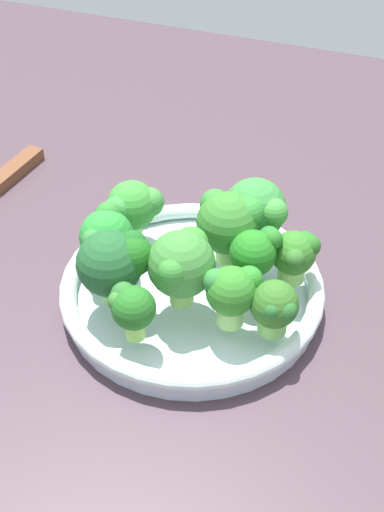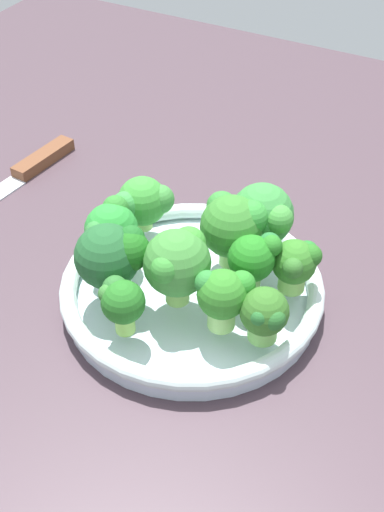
{
  "view_description": "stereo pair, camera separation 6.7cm",
  "coord_description": "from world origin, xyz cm",
  "px_view_note": "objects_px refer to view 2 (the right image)",
  "views": [
    {
      "loc": [
        46.96,
        20.79,
        50.01
      ],
      "look_at": [
        -0.77,
        2.74,
        6.11
      ],
      "focal_mm": 48.93,
      "sensor_mm": 36.0,
      "label": 1
    },
    {
      "loc": [
        44.18,
        26.91,
        50.01
      ],
      "look_at": [
        -0.77,
        2.74,
        6.11
      ],
      "focal_mm": 48.93,
      "sensor_mm": 36.0,
      "label": 2
    }
  ],
  "objects_px": {
    "broccoli_floret_1": "(296,263)",
    "broccoli_floret_7": "(223,295)",
    "broccoli_floret_0": "(265,314)",
    "broccoli_floret_10": "(114,255)",
    "bowl": "(192,290)",
    "broccoli_floret_4": "(262,216)",
    "broccoli_floret_5": "(121,301)",
    "broccoli_floret_8": "(177,262)",
    "knife": "(18,177)",
    "broccoli_floret_9": "(254,258)",
    "broccoli_floret_3": "(143,202)",
    "broccoli_floret_2": "(109,231)",
    "broccoli_floret_6": "(233,225)"
  },
  "relations": [
    {
      "from": "broccoli_floret_4",
      "to": "knife",
      "type": "relative_size",
      "value": 0.29
    },
    {
      "from": "broccoli_floret_0",
      "to": "broccoli_floret_2",
      "type": "xyz_separation_m",
      "value": [
        -0.03,
        -0.18,
        0.0
      ]
    },
    {
      "from": "broccoli_floret_5",
      "to": "broccoli_floret_10",
      "type": "distance_m",
      "value": 0.05
    },
    {
      "from": "broccoli_floret_4",
      "to": "broccoli_floret_5",
      "type": "height_order",
      "value": "broccoli_floret_4"
    },
    {
      "from": "knife",
      "to": "broccoli_floret_7",
      "type": "bearing_deg",
      "value": 69.73
    },
    {
      "from": "broccoli_floret_7",
      "to": "broccoli_floret_8",
      "type": "height_order",
      "value": "broccoli_floret_8"
    },
    {
      "from": "broccoli_floret_5",
      "to": "broccoli_floret_8",
      "type": "height_order",
      "value": "broccoli_floret_8"
    },
    {
      "from": "bowl",
      "to": "broccoli_floret_2",
      "type": "height_order",
      "value": "broccoli_floret_2"
    },
    {
      "from": "broccoli_floret_5",
      "to": "broccoli_floret_10",
      "type": "relative_size",
      "value": 0.73
    },
    {
      "from": "broccoli_floret_4",
      "to": "broccoli_floret_5",
      "type": "distance_m",
      "value": 0.17
    },
    {
      "from": "broccoli_floret_4",
      "to": "broccoli_floret_10",
      "type": "xyz_separation_m",
      "value": [
        0.12,
        -0.1,
        0.0
      ]
    },
    {
      "from": "broccoli_floret_0",
      "to": "broccoli_floret_4",
      "type": "distance_m",
      "value": 0.12
    },
    {
      "from": "broccoli_floret_7",
      "to": "broccoli_floret_1",
      "type": "bearing_deg",
      "value": 152.7
    },
    {
      "from": "bowl",
      "to": "broccoli_floret_8",
      "type": "height_order",
      "value": "broccoli_floret_8"
    },
    {
      "from": "bowl",
      "to": "broccoli_floret_2",
      "type": "distance_m",
      "value": 0.1
    },
    {
      "from": "broccoli_floret_5",
      "to": "bowl",
      "type": "bearing_deg",
      "value": 165.23
    },
    {
      "from": "broccoli_floret_3",
      "to": "broccoli_floret_8",
      "type": "height_order",
      "value": "broccoli_floret_8"
    },
    {
      "from": "broccoli_floret_10",
      "to": "knife",
      "type": "relative_size",
      "value": 0.29
    },
    {
      "from": "bowl",
      "to": "broccoli_floret_2",
      "type": "bearing_deg",
      "value": -82.84
    },
    {
      "from": "bowl",
      "to": "broccoli_floret_4",
      "type": "relative_size",
      "value": 3.41
    },
    {
      "from": "broccoli_floret_5",
      "to": "broccoli_floret_9",
      "type": "bearing_deg",
      "value": 141.36
    },
    {
      "from": "broccoli_floret_9",
      "to": "broccoli_floret_10",
      "type": "height_order",
      "value": "broccoli_floret_10"
    },
    {
      "from": "broccoli_floret_4",
      "to": "broccoli_floret_10",
      "type": "relative_size",
      "value": 1.01
    },
    {
      "from": "broccoli_floret_7",
      "to": "knife",
      "type": "relative_size",
      "value": 0.23
    },
    {
      "from": "broccoli_floret_2",
      "to": "broccoli_floret_4",
      "type": "relative_size",
      "value": 0.81
    },
    {
      "from": "broccoli_floret_3",
      "to": "broccoli_floret_7",
      "type": "relative_size",
      "value": 1.0
    },
    {
      "from": "broccoli_floret_6",
      "to": "broccoli_floret_8",
      "type": "distance_m",
      "value": 0.08
    },
    {
      "from": "broccoli_floret_1",
      "to": "broccoli_floret_7",
      "type": "height_order",
      "value": "broccoli_floret_7"
    },
    {
      "from": "bowl",
      "to": "broccoli_floret_3",
      "type": "height_order",
      "value": "broccoli_floret_3"
    },
    {
      "from": "broccoli_floret_8",
      "to": "knife",
      "type": "bearing_deg",
      "value": -111.88
    },
    {
      "from": "broccoli_floret_1",
      "to": "broccoli_floret_7",
      "type": "distance_m",
      "value": 0.09
    },
    {
      "from": "bowl",
      "to": "broccoli_floret_10",
      "type": "distance_m",
      "value": 0.1
    },
    {
      "from": "broccoli_floret_5",
      "to": "broccoli_floret_8",
      "type": "distance_m",
      "value": 0.06
    },
    {
      "from": "broccoli_floret_1",
      "to": "broccoli_floret_7",
      "type": "relative_size",
      "value": 0.89
    },
    {
      "from": "broccoli_floret_2",
      "to": "broccoli_floret_1",
      "type": "bearing_deg",
      "value": 104.43
    },
    {
      "from": "broccoli_floret_2",
      "to": "knife",
      "type": "distance_m",
      "value": 0.24
    },
    {
      "from": "broccoli_floret_2",
      "to": "broccoli_floret_9",
      "type": "height_order",
      "value": "broccoli_floret_9"
    },
    {
      "from": "broccoli_floret_5",
      "to": "broccoli_floret_3",
      "type": "bearing_deg",
      "value": -156.13
    },
    {
      "from": "broccoli_floret_0",
      "to": "broccoli_floret_3",
      "type": "height_order",
      "value": "broccoli_floret_3"
    },
    {
      "from": "broccoli_floret_1",
      "to": "broccoli_floret_2",
      "type": "relative_size",
      "value": 0.88
    },
    {
      "from": "broccoli_floret_3",
      "to": "broccoli_floret_2",
      "type": "bearing_deg",
      "value": -3.79
    },
    {
      "from": "broccoli_floret_7",
      "to": "broccoli_floret_8",
      "type": "relative_size",
      "value": 0.79
    },
    {
      "from": "broccoli_floret_2",
      "to": "broccoli_floret_3",
      "type": "relative_size",
      "value": 1.02
    },
    {
      "from": "bowl",
      "to": "broccoli_floret_7",
      "type": "xyz_separation_m",
      "value": [
        0.04,
        0.05,
        0.05
      ]
    },
    {
      "from": "broccoli_floret_7",
      "to": "broccoli_floret_0",
      "type": "bearing_deg",
      "value": 92.36
    },
    {
      "from": "bowl",
      "to": "broccoli_floret_5",
      "type": "distance_m",
      "value": 0.11
    },
    {
      "from": "broccoli_floret_3",
      "to": "broccoli_floret_9",
      "type": "xyz_separation_m",
      "value": [
        0.03,
        0.14,
        0.01
      ]
    },
    {
      "from": "broccoli_floret_0",
      "to": "broccoli_floret_10",
      "type": "relative_size",
      "value": 0.72
    },
    {
      "from": "broccoli_floret_1",
      "to": "broccoli_floret_9",
      "type": "bearing_deg",
      "value": -57.67
    },
    {
      "from": "broccoli_floret_8",
      "to": "broccoli_floret_7",
      "type": "bearing_deg",
      "value": 79.64
    }
  ]
}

